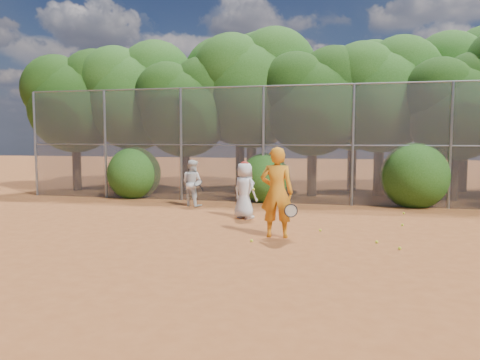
# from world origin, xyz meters

# --- Properties ---
(ground) EXTENTS (80.00, 80.00, 0.00)m
(ground) POSITION_xyz_m (0.00, 0.00, 0.00)
(ground) COLOR brown
(ground) RESTS_ON ground
(fence_back) EXTENTS (20.05, 0.09, 4.03)m
(fence_back) POSITION_xyz_m (-0.12, 6.00, 2.05)
(fence_back) COLOR gray
(fence_back) RESTS_ON ground
(tree_0) EXTENTS (4.38, 3.81, 6.00)m
(tree_0) POSITION_xyz_m (-9.44, 8.04, 3.93)
(tree_0) COLOR black
(tree_0) RESTS_ON ground
(tree_1) EXTENTS (4.64, 4.03, 6.35)m
(tree_1) POSITION_xyz_m (-6.94, 8.54, 4.16)
(tree_1) COLOR black
(tree_1) RESTS_ON ground
(tree_2) EXTENTS (3.99, 3.47, 5.47)m
(tree_2) POSITION_xyz_m (-4.45, 7.83, 3.58)
(tree_2) COLOR black
(tree_2) RESTS_ON ground
(tree_3) EXTENTS (4.89, 4.26, 6.70)m
(tree_3) POSITION_xyz_m (-1.94, 8.84, 4.40)
(tree_3) COLOR black
(tree_3) RESTS_ON ground
(tree_4) EXTENTS (4.19, 3.64, 5.73)m
(tree_4) POSITION_xyz_m (0.55, 8.24, 3.76)
(tree_4) COLOR black
(tree_4) RESTS_ON ground
(tree_5) EXTENTS (4.51, 3.92, 6.17)m
(tree_5) POSITION_xyz_m (3.06, 9.04, 4.05)
(tree_5) COLOR black
(tree_5) RESTS_ON ground
(tree_6) EXTENTS (3.86, 3.36, 5.29)m
(tree_6) POSITION_xyz_m (5.55, 8.03, 3.47)
(tree_6) COLOR black
(tree_6) RESTS_ON ground
(tree_9) EXTENTS (4.83, 4.20, 6.62)m
(tree_9) POSITION_xyz_m (-7.94, 10.84, 4.34)
(tree_9) COLOR black
(tree_9) RESTS_ON ground
(tree_10) EXTENTS (5.15, 4.48, 7.06)m
(tree_10) POSITION_xyz_m (-2.93, 11.05, 4.63)
(tree_10) COLOR black
(tree_10) RESTS_ON ground
(tree_11) EXTENTS (4.64, 4.03, 6.35)m
(tree_11) POSITION_xyz_m (2.06, 10.64, 4.16)
(tree_11) COLOR black
(tree_11) RESTS_ON ground
(tree_12) EXTENTS (5.02, 4.37, 6.88)m
(tree_12) POSITION_xyz_m (6.56, 11.24, 4.51)
(tree_12) COLOR black
(tree_12) RESTS_ON ground
(bush_0) EXTENTS (2.00, 2.00, 2.00)m
(bush_0) POSITION_xyz_m (-6.00, 6.30, 1.00)
(bush_0) COLOR #1E4A12
(bush_0) RESTS_ON ground
(bush_1) EXTENTS (1.80, 1.80, 1.80)m
(bush_1) POSITION_xyz_m (-1.00, 6.30, 0.90)
(bush_1) COLOR #1E4A12
(bush_1) RESTS_ON ground
(bush_2) EXTENTS (2.20, 2.20, 2.20)m
(bush_2) POSITION_xyz_m (4.00, 6.30, 1.10)
(bush_2) COLOR #1E4A12
(bush_2) RESTS_ON ground
(player_yellow) EXTENTS (0.88, 0.52, 2.05)m
(player_yellow) POSITION_xyz_m (0.32, 0.51, 1.03)
(player_yellow) COLOR orange
(player_yellow) RESTS_ON ground
(player_teen) EXTENTS (0.92, 0.82, 1.60)m
(player_teen) POSITION_xyz_m (-0.93, 2.75, 0.80)
(player_teen) COLOR silver
(player_teen) RESTS_ON ground
(player_white) EXTENTS (0.94, 0.88, 1.53)m
(player_white) POSITION_xyz_m (-3.12, 4.65, 0.76)
(player_white) COLOR white
(player_white) RESTS_ON ground
(ball_0) EXTENTS (0.07, 0.07, 0.07)m
(ball_0) POSITION_xyz_m (1.26, 1.36, 0.03)
(ball_0) COLOR #CADA27
(ball_0) RESTS_ON ground
(ball_1) EXTENTS (0.07, 0.07, 0.07)m
(ball_1) POSITION_xyz_m (3.26, 2.54, 0.03)
(ball_1) COLOR #CADA27
(ball_1) RESTS_ON ground
(ball_2) EXTENTS (0.07, 0.07, 0.07)m
(ball_2) POSITION_xyz_m (2.51, 0.36, 0.03)
(ball_2) COLOR #CADA27
(ball_2) RESTS_ON ground
(ball_3) EXTENTS (0.07, 0.07, 0.07)m
(ball_3) POSITION_xyz_m (2.93, -0.13, 0.03)
(ball_3) COLOR #CADA27
(ball_3) RESTS_ON ground
(ball_4) EXTENTS (0.07, 0.07, 0.07)m
(ball_4) POSITION_xyz_m (-0.12, -0.14, 0.03)
(ball_4) COLOR #CADA27
(ball_4) RESTS_ON ground
(ball_5) EXTENTS (0.07, 0.07, 0.07)m
(ball_5) POSITION_xyz_m (3.50, 4.50, 0.03)
(ball_5) COLOR #CADA27
(ball_5) RESTS_ON ground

